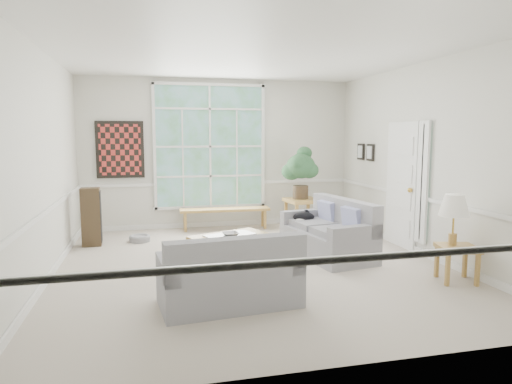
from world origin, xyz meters
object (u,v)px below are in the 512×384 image
(loveseat_right, at_px, (327,228))
(side_table, at_px, (457,264))
(loveseat_front, at_px, (229,268))
(end_table, at_px, (303,214))
(coffee_table, at_px, (230,249))

(loveseat_right, xyz_separation_m, side_table, (1.14, -1.57, -0.21))
(loveseat_right, bearing_deg, loveseat_front, -147.53)
(end_table, height_order, side_table, end_table)
(loveseat_front, bearing_deg, end_table, 54.04)
(loveseat_right, xyz_separation_m, loveseat_front, (-1.84, -1.68, -0.03))
(end_table, distance_m, side_table, 3.65)
(loveseat_right, bearing_deg, coffee_table, 172.29)
(end_table, bearing_deg, loveseat_right, -98.16)
(end_table, relative_size, side_table, 1.33)
(end_table, bearing_deg, loveseat_front, -120.25)
(end_table, bearing_deg, coffee_table, -132.09)
(side_table, bearing_deg, loveseat_right, 126.08)
(loveseat_front, relative_size, coffee_table, 1.34)
(loveseat_right, bearing_deg, side_table, -63.71)
(loveseat_right, relative_size, loveseat_front, 1.08)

